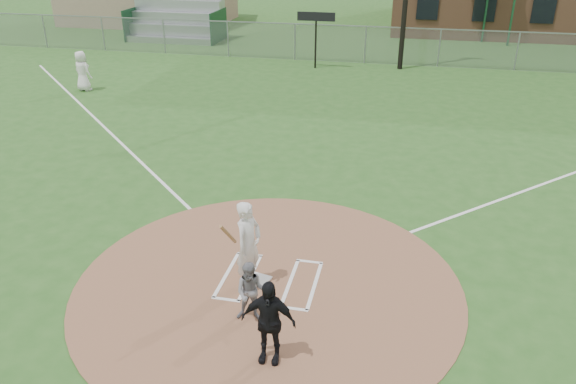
% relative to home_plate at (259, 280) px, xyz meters
% --- Properties ---
extents(ground, '(140.00, 140.00, 0.00)m').
position_rel_home_plate_xyz_m(ground, '(0.24, -0.07, -0.04)').
color(ground, '#27551D').
rests_on(ground, ground).
extents(dirt_circle, '(8.40, 8.40, 0.02)m').
position_rel_home_plate_xyz_m(dirt_circle, '(0.24, -0.07, -0.03)').
color(dirt_circle, '#916144').
rests_on(dirt_circle, ground).
extents(home_plate, '(0.55, 0.55, 0.03)m').
position_rel_home_plate_xyz_m(home_plate, '(0.00, 0.00, 0.00)').
color(home_plate, white).
rests_on(home_plate, dirt_circle).
extents(foul_line_third, '(17.04, 17.04, 0.01)m').
position_rel_home_plate_xyz_m(foul_line_third, '(-8.76, 8.93, -0.03)').
color(foul_line_third, white).
rests_on(foul_line_third, ground).
extents(catcher, '(0.67, 0.55, 1.27)m').
position_rel_home_plate_xyz_m(catcher, '(0.21, -1.30, 0.62)').
color(catcher, gray).
rests_on(catcher, dirt_circle).
extents(umpire, '(0.98, 0.43, 1.66)m').
position_rel_home_plate_xyz_m(umpire, '(0.82, -2.32, 0.81)').
color(umpire, black).
rests_on(umpire, dirt_circle).
extents(ondeck_player, '(1.03, 0.83, 1.83)m').
position_rel_home_plate_xyz_m(ondeck_player, '(-12.06, 13.33, 0.88)').
color(ondeck_player, white).
rests_on(ondeck_player, ground).
extents(batters_boxes, '(2.08, 1.88, 0.01)m').
position_rel_home_plate_xyz_m(batters_boxes, '(0.24, 0.08, -0.01)').
color(batters_boxes, white).
rests_on(batters_boxes, dirt_circle).
extents(batter_at_plate, '(0.73, 1.12, 1.97)m').
position_rel_home_plate_xyz_m(batter_at_plate, '(-0.16, -0.16, 0.97)').
color(batter_at_plate, silver).
rests_on(batter_at_plate, dirt_circle).
extents(outfield_fence, '(56.08, 0.08, 2.03)m').
position_rel_home_plate_xyz_m(outfield_fence, '(0.24, 21.93, 0.98)').
color(outfield_fence, slate).
rests_on(outfield_fence, ground).
extents(bleachers, '(6.08, 3.20, 3.20)m').
position_rel_home_plate_xyz_m(bleachers, '(-12.76, 26.13, 1.55)').
color(bleachers, '#B7BABF').
rests_on(bleachers, ground).
extents(scoreboard_sign, '(2.00, 0.10, 2.93)m').
position_rel_home_plate_xyz_m(scoreboard_sign, '(-2.26, 20.13, 2.35)').
color(scoreboard_sign, black).
rests_on(scoreboard_sign, ground).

